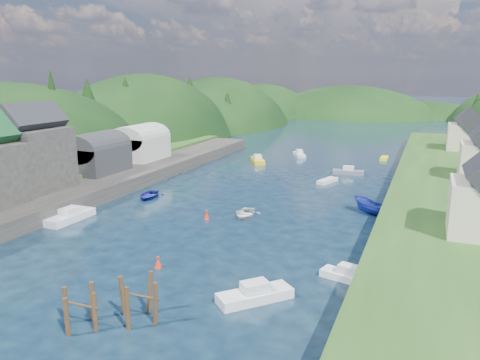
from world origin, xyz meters
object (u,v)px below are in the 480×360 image
at_px(channel_buoy_near, 158,262).
at_px(piling_cluster_far, 139,303).
at_px(piling_cluster_near, 80,312).
at_px(channel_buoy_far, 207,215).

bearing_deg(channel_buoy_near, piling_cluster_far, -66.18).
xyz_separation_m(piling_cluster_near, channel_buoy_far, (-2.75, 25.02, -0.62)).
relative_size(piling_cluster_far, channel_buoy_near, 3.37).
xyz_separation_m(piling_cluster_far, channel_buoy_far, (-5.95, 22.74, -0.81)).
height_order(piling_cluster_far, channel_buoy_near, piling_cluster_far).
height_order(piling_cluster_near, piling_cluster_far, piling_cluster_far).
height_order(piling_cluster_near, channel_buoy_far, piling_cluster_near).
relative_size(piling_cluster_near, piling_cluster_far, 0.90).
bearing_deg(piling_cluster_far, channel_buoy_near, 113.82).
relative_size(piling_cluster_near, channel_buoy_far, 3.04).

